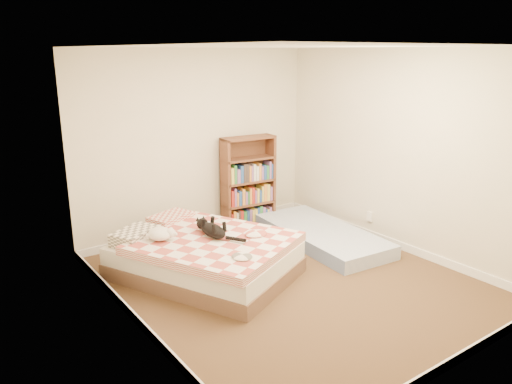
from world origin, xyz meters
TOP-DOWN VIEW (x-y plane):
  - room at (0.00, 0.00)m, footprint 3.51×4.01m
  - bed at (-0.69, 0.71)m, footprint 2.03×2.31m
  - bookshelf at (0.69, 1.81)m, footprint 0.81×0.33m
  - floor_mattress at (1.10, 0.67)m, footprint 1.05×2.05m
  - black_cat at (-0.59, 0.66)m, footprint 0.23×0.71m
  - white_dog at (-1.11, 0.87)m, footprint 0.29×0.30m

SIDE VIEW (x-z plane):
  - floor_mattress at x=1.10m, z-range 0.00..0.18m
  - bed at x=-0.69m, z-range -0.02..0.49m
  - bookshelf at x=0.69m, z-range -0.15..1.15m
  - white_dog at x=-1.11m, z-range 0.46..0.60m
  - black_cat at x=-0.59m, z-range 0.45..0.62m
  - room at x=0.00m, z-range -0.06..2.45m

